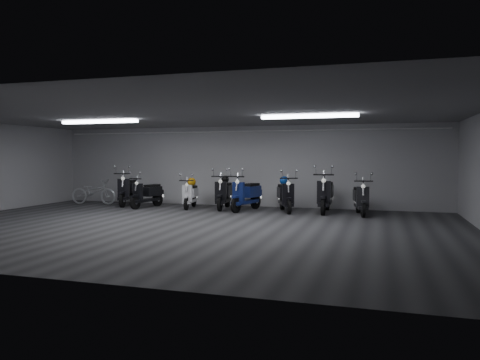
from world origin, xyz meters
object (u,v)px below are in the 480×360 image
(scooter_4, at_px, (246,189))
(helmet_1, at_px, (225,179))
(bicycle, at_px, (94,189))
(scooter_2, at_px, (190,191))
(helmet_0, at_px, (284,180))
(scooter_7, at_px, (285,191))
(scooter_9, at_px, (361,193))
(scooter_8, at_px, (326,189))
(scooter_0, at_px, (128,185))
(scooter_3, at_px, (224,188))
(helmet_2, at_px, (192,182))
(scooter_1, at_px, (147,189))

(scooter_4, relative_size, helmet_1, 7.53)
(scooter_4, bearing_deg, bicycle, -169.16)
(scooter_2, distance_m, helmet_0, 3.20)
(scooter_7, bearing_deg, scooter_9, -23.88)
(scooter_8, height_order, bicycle, scooter_8)
(bicycle, height_order, helmet_0, helmet_0)
(scooter_2, height_order, helmet_0, scooter_2)
(scooter_0, xyz_separation_m, scooter_3, (3.61, -0.02, -0.03))
(helmet_1, bearing_deg, scooter_4, -30.18)
(scooter_0, xyz_separation_m, scooter_7, (5.71, -0.17, -0.05))
(scooter_7, bearing_deg, helmet_1, 148.12)
(helmet_2, bearing_deg, scooter_8, -1.46)
(scooter_2, bearing_deg, scooter_7, -10.52)
(scooter_0, bearing_deg, scooter_9, -16.25)
(scooter_8, bearing_deg, scooter_3, 179.05)
(bicycle, bearing_deg, helmet_0, -95.24)
(scooter_0, distance_m, scooter_3, 3.61)
(bicycle, distance_m, helmet_0, 7.07)
(scooter_1, bearing_deg, scooter_7, 15.63)
(scooter_1, distance_m, scooter_4, 3.49)
(scooter_2, height_order, helmet_1, scooter_2)
(scooter_2, relative_size, bicycle, 0.93)
(scooter_0, bearing_deg, scooter_1, -36.96)
(bicycle, bearing_deg, scooter_1, -105.95)
(scooter_4, height_order, helmet_2, scooter_4)
(scooter_1, relative_size, bicycle, 0.98)
(scooter_3, bearing_deg, scooter_7, -11.32)
(scooter_4, distance_m, helmet_0, 1.25)
(scooter_3, bearing_deg, helmet_2, 166.99)
(scooter_7, distance_m, scooter_9, 2.30)
(scooter_3, bearing_deg, scooter_1, -179.06)
(scooter_3, xyz_separation_m, bicycle, (-5.04, 0.06, -0.13))
(scooter_0, height_order, scooter_3, scooter_0)
(scooter_3, distance_m, bicycle, 5.04)
(scooter_0, height_order, helmet_0, scooter_0)
(scooter_1, distance_m, bicycle, 2.45)
(scooter_0, height_order, scooter_1, scooter_0)
(scooter_7, height_order, scooter_8, scooter_8)
(scooter_1, height_order, scooter_9, scooter_9)
(helmet_2, bearing_deg, scooter_0, -177.64)
(scooter_2, height_order, helmet_2, scooter_2)
(scooter_3, bearing_deg, scooter_0, 172.34)
(scooter_7, bearing_deg, scooter_3, 154.78)
(scooter_8, distance_m, helmet_0, 1.34)
(helmet_1, bearing_deg, scooter_9, -6.51)
(scooter_7, xyz_separation_m, helmet_0, (-0.09, 0.23, 0.30))
(scooter_0, height_order, scooter_2, scooter_0)
(scooter_9, relative_size, bicycle, 1.01)
(scooter_0, relative_size, scooter_7, 1.07)
(scooter_0, height_order, helmet_1, scooter_0)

